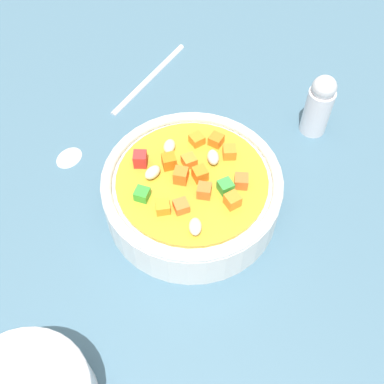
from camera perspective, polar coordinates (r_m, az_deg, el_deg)
ground_plane at (r=48.56cm, az=0.00°, el=-2.45°), size 140.00×140.00×2.00cm
soup_bowl_main at (r=45.42cm, az=-0.00°, el=0.14°), size 17.16×17.16×6.18cm
spoon at (r=56.80cm, az=-9.14°, el=9.97°), size 19.32×17.06×0.80cm
pepper_shaker at (r=53.49cm, az=15.16°, el=10.15°), size 2.93×2.93×7.57cm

